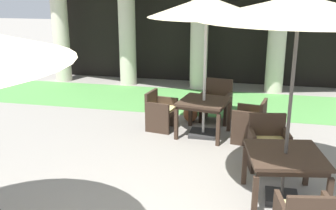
{
  "coord_description": "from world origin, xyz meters",
  "views": [
    {
      "loc": [
        1.6,
        -3.31,
        2.93
      ],
      "look_at": [
        0.36,
        2.23,
        1.2
      ],
      "focal_mm": 41.9,
      "sensor_mm": 36.0,
      "label": 1
    }
  ],
  "objects_px": {
    "patio_umbrella_mid_left": "(207,8)",
    "patio_chair_mid_left_east": "(250,122)",
    "patio_table_mid_right": "(285,159)",
    "terracotta_urn": "(191,113)",
    "patio_table_mid_left": "(204,105)",
    "patio_umbrella_mid_right": "(299,9)",
    "patio_chair_mid_right_north": "(268,144)",
    "patio_chair_mid_left_north": "(216,102)",
    "patio_chair_mid_left_west": "(160,111)"
  },
  "relations": [
    {
      "from": "patio_chair_mid_left_north",
      "to": "terracotta_urn",
      "type": "distance_m",
      "value": 0.62
    },
    {
      "from": "patio_table_mid_right",
      "to": "patio_umbrella_mid_left",
      "type": "bearing_deg",
      "value": 121.99
    },
    {
      "from": "patio_chair_mid_left_north",
      "to": "patio_chair_mid_right_north",
      "type": "height_order",
      "value": "patio_chair_mid_left_north"
    },
    {
      "from": "patio_umbrella_mid_right",
      "to": "terracotta_urn",
      "type": "height_order",
      "value": "patio_umbrella_mid_right"
    },
    {
      "from": "terracotta_urn",
      "to": "patio_table_mid_right",
      "type": "bearing_deg",
      "value": -59.2
    },
    {
      "from": "patio_umbrella_mid_left",
      "to": "patio_chair_mid_right_north",
      "type": "xyz_separation_m",
      "value": [
        1.25,
        -1.23,
        -2.12
      ]
    },
    {
      "from": "patio_chair_mid_left_east",
      "to": "patio_chair_mid_left_north",
      "type": "bearing_deg",
      "value": 44.76
    },
    {
      "from": "patio_table_mid_left",
      "to": "patio_chair_mid_right_north",
      "type": "xyz_separation_m",
      "value": [
        1.25,
        -1.23,
        -0.22
      ]
    },
    {
      "from": "patio_chair_mid_left_north",
      "to": "patio_umbrella_mid_right",
      "type": "xyz_separation_m",
      "value": [
        1.27,
        -3.23,
        2.22
      ]
    },
    {
      "from": "patio_umbrella_mid_left",
      "to": "patio_chair_mid_right_north",
      "type": "height_order",
      "value": "patio_umbrella_mid_left"
    },
    {
      "from": "patio_chair_mid_left_north",
      "to": "patio_chair_mid_right_north",
      "type": "xyz_separation_m",
      "value": [
        1.08,
        -2.17,
        -0.02
      ]
    },
    {
      "from": "patio_table_mid_left",
      "to": "patio_umbrella_mid_left",
      "type": "height_order",
      "value": "patio_umbrella_mid_left"
    },
    {
      "from": "patio_umbrella_mid_left",
      "to": "patio_chair_mid_left_north",
      "type": "bearing_deg",
      "value": 80.24
    },
    {
      "from": "patio_chair_mid_right_north",
      "to": "patio_chair_mid_left_west",
      "type": "bearing_deg",
      "value": -42.56
    },
    {
      "from": "patio_chair_mid_left_west",
      "to": "patio_table_mid_right",
      "type": "height_order",
      "value": "patio_chair_mid_left_west"
    },
    {
      "from": "patio_umbrella_mid_left",
      "to": "terracotta_urn",
      "type": "distance_m",
      "value": 2.48
    },
    {
      "from": "patio_umbrella_mid_right",
      "to": "patio_chair_mid_left_north",
      "type": "bearing_deg",
      "value": 111.44
    },
    {
      "from": "patio_table_mid_left",
      "to": "patio_umbrella_mid_right",
      "type": "relative_size",
      "value": 0.37
    },
    {
      "from": "patio_umbrella_mid_left",
      "to": "patio_table_mid_left",
      "type": "bearing_deg",
      "value": 0.0
    },
    {
      "from": "patio_chair_mid_left_north",
      "to": "patio_umbrella_mid_right",
      "type": "distance_m",
      "value": 4.12
    },
    {
      "from": "patio_umbrella_mid_left",
      "to": "patio_umbrella_mid_right",
      "type": "bearing_deg",
      "value": -58.01
    },
    {
      "from": "patio_chair_mid_left_north",
      "to": "patio_table_mid_right",
      "type": "relative_size",
      "value": 0.8
    },
    {
      "from": "patio_chair_mid_left_north",
      "to": "patio_chair_mid_right_north",
      "type": "distance_m",
      "value": 2.43
    },
    {
      "from": "patio_chair_mid_left_north",
      "to": "patio_table_mid_left",
      "type": "bearing_deg",
      "value": 90.0
    },
    {
      "from": "patio_table_mid_left",
      "to": "patio_table_mid_right",
      "type": "xyz_separation_m",
      "value": [
        1.43,
        -2.29,
        -0.01
      ]
    },
    {
      "from": "patio_chair_mid_left_north",
      "to": "patio_umbrella_mid_right",
      "type": "bearing_deg",
      "value": 121.2
    },
    {
      "from": "patio_chair_mid_left_north",
      "to": "terracotta_urn",
      "type": "height_order",
      "value": "patio_chair_mid_left_north"
    },
    {
      "from": "patio_chair_mid_right_north",
      "to": "terracotta_urn",
      "type": "xyz_separation_m",
      "value": [
        -1.63,
        1.99,
        -0.22
      ]
    },
    {
      "from": "patio_table_mid_left",
      "to": "patio_chair_mid_right_north",
      "type": "bearing_deg",
      "value": -44.69
    },
    {
      "from": "patio_table_mid_right",
      "to": "patio_chair_mid_right_north",
      "type": "bearing_deg",
      "value": 99.99
    },
    {
      "from": "patio_chair_mid_left_west",
      "to": "patio_chair_mid_left_east",
      "type": "bearing_deg",
      "value": 90.0
    },
    {
      "from": "patio_chair_mid_right_north",
      "to": "terracotta_urn",
      "type": "bearing_deg",
      "value": -60.63
    },
    {
      "from": "patio_table_mid_right",
      "to": "patio_umbrella_mid_right",
      "type": "relative_size",
      "value": 0.4
    },
    {
      "from": "patio_table_mid_right",
      "to": "patio_chair_mid_left_north",
      "type": "bearing_deg",
      "value": 111.44
    },
    {
      "from": "patio_chair_mid_left_east",
      "to": "patio_chair_mid_left_west",
      "type": "bearing_deg",
      "value": 90.0
    },
    {
      "from": "patio_umbrella_mid_left",
      "to": "patio_umbrella_mid_right",
      "type": "distance_m",
      "value": 2.71
    },
    {
      "from": "patio_table_mid_right",
      "to": "terracotta_urn",
      "type": "bearing_deg",
      "value": 120.8
    },
    {
      "from": "patio_chair_mid_left_east",
      "to": "terracotta_urn",
      "type": "bearing_deg",
      "value": 64.93
    },
    {
      "from": "patio_table_mid_left",
      "to": "patio_chair_mid_left_north",
      "type": "height_order",
      "value": "patio_chair_mid_left_north"
    },
    {
      "from": "patio_umbrella_mid_left",
      "to": "patio_chair_mid_left_east",
      "type": "relative_size",
      "value": 3.31
    },
    {
      "from": "patio_chair_mid_left_north",
      "to": "patio_umbrella_mid_right",
      "type": "height_order",
      "value": "patio_umbrella_mid_right"
    },
    {
      "from": "patio_table_mid_left",
      "to": "terracotta_urn",
      "type": "height_order",
      "value": "patio_table_mid_left"
    },
    {
      "from": "patio_chair_mid_left_north",
      "to": "terracotta_urn",
      "type": "xyz_separation_m",
      "value": [
        -0.55,
        -0.18,
        -0.23
      ]
    },
    {
      "from": "patio_table_mid_left",
      "to": "patio_umbrella_mid_left",
      "type": "xyz_separation_m",
      "value": [
        -0.0,
        0.0,
        1.89
      ]
    },
    {
      "from": "patio_table_mid_left",
      "to": "terracotta_urn",
      "type": "distance_m",
      "value": 0.96
    },
    {
      "from": "patio_umbrella_mid_left",
      "to": "patio_table_mid_right",
      "type": "distance_m",
      "value": 3.3
    },
    {
      "from": "patio_table_mid_left",
      "to": "patio_chair_mid_right_north",
      "type": "height_order",
      "value": "patio_chair_mid_right_north"
    },
    {
      "from": "patio_umbrella_mid_right",
      "to": "terracotta_urn",
      "type": "distance_m",
      "value": 4.32
    },
    {
      "from": "patio_chair_mid_left_north",
      "to": "patio_table_mid_right",
      "type": "xyz_separation_m",
      "value": [
        1.27,
        -3.23,
        0.2
      ]
    },
    {
      "from": "patio_table_mid_left",
      "to": "terracotta_urn",
      "type": "relative_size",
      "value": 2.25
    }
  ]
}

